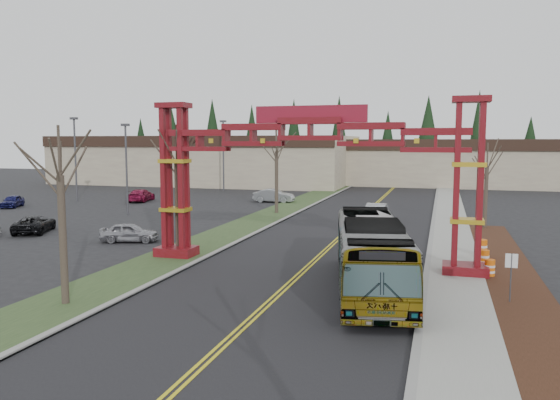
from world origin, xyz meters
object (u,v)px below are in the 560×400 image
at_px(gateway_arch, 310,155).
at_px(transit_bus, 370,254).
at_px(silver_sedan, 376,213).
at_px(light_pole_mid, 75,153).
at_px(parked_car_far_a, 274,196).
at_px(bare_tree_median_mid, 177,160).
at_px(barrel_mid, 484,259).
at_px(barrel_north, 482,249).
at_px(parked_car_mid_a, 141,195).
at_px(parked_car_near_c, 35,224).
at_px(barrel_south, 490,269).
at_px(bare_tree_right_far, 487,168).
at_px(street_sign, 511,268).
at_px(light_pole_far, 223,150).
at_px(light_pole_near, 126,162).
at_px(retail_building_west, 209,159).
at_px(parked_car_near_a, 129,232).
at_px(retail_building_east, 465,162).
at_px(bare_tree_median_far, 277,152).
at_px(parked_car_mid_b, 12,201).
at_px(bare_tree_median_near, 60,176).

xyz_separation_m(gateway_arch, transit_bus, (3.77, -4.00, -4.32)).
xyz_separation_m(silver_sedan, light_pole_mid, (-33.96, 6.28, 4.64)).
distance_m(parked_car_far_a, bare_tree_median_mid, 29.13).
height_order(light_pole_mid, barrel_mid, light_pole_mid).
relative_size(parked_car_far_a, barrel_north, 4.08).
relative_size(parked_car_mid_a, barrel_north, 4.31).
xyz_separation_m(parked_car_near_c, parked_car_mid_a, (-3.50, 20.77, 0.06)).
bearing_deg(parked_car_far_a, barrel_south, -146.65).
bearing_deg(bare_tree_median_mid, barrel_mid, 6.24).
bearing_deg(barrel_south, barrel_north, 90.99).
relative_size(parked_car_far_a, barrel_mid, 4.61).
height_order(bare_tree_right_far, street_sign, bare_tree_right_far).
bearing_deg(light_pole_far, light_pole_mid, -121.04).
distance_m(parked_car_near_c, light_pole_mid, 21.87).
relative_size(light_pole_near, street_sign, 3.89).
xyz_separation_m(transit_bus, street_sign, (5.83, -0.52, -0.13)).
bearing_deg(parked_car_far_a, bare_tree_median_mid, -175.56).
height_order(silver_sedan, barrel_south, silver_sedan).
relative_size(retail_building_west, bare_tree_right_far, 6.95).
relative_size(parked_car_near_a, barrel_mid, 3.92).
xyz_separation_m(silver_sedan, light_pole_near, (-22.39, -1.80, 4.04)).
relative_size(retail_building_west, silver_sedan, 9.84).
distance_m(silver_sedan, barrel_south, 18.77).
height_order(retail_building_east, bare_tree_median_far, bare_tree_median_far).
bearing_deg(light_pole_far, bare_tree_median_far, -56.18).
xyz_separation_m(bare_tree_right_far, light_pole_mid, (-42.43, 7.26, 0.73)).
height_order(silver_sedan, bare_tree_median_mid, bare_tree_median_mid).
bearing_deg(barrel_north, barrel_mid, -90.86).
xyz_separation_m(parked_car_near_c, barrel_mid, (31.10, -2.59, -0.14)).
bearing_deg(street_sign, light_pole_mid, 146.45).
relative_size(gateway_arch, parked_car_mid_b, 4.98).
height_order(silver_sedan, bare_tree_right_far, bare_tree_right_far).
distance_m(retail_building_west, transit_bus, 67.11).
height_order(gateway_arch, silver_sedan, gateway_arch).
height_order(retail_building_east, bare_tree_right_far, retail_building_east).
xyz_separation_m(bare_tree_median_near, street_sign, (17.60, 5.30, -3.78)).
xyz_separation_m(retail_building_east, parked_car_mid_a, (-35.57, -36.48, -2.82)).
height_order(parked_car_near_c, light_pole_far, light_pole_far).
bearing_deg(parked_car_near_c, parked_car_mid_a, -103.22).
xyz_separation_m(gateway_arch, light_pole_far, (-21.94, 40.79, -0.47)).
distance_m(transit_bus, bare_tree_median_near, 13.63).
relative_size(parked_car_near_a, light_pole_near, 0.46).
height_order(silver_sedan, light_pole_near, light_pole_near).
xyz_separation_m(silver_sedan, bare_tree_right_far, (8.47, -0.98, 3.91)).
distance_m(light_pole_far, street_sign, 55.35).
relative_size(parked_car_far_a, bare_tree_median_near, 0.61).
relative_size(barrel_mid, barrel_north, 0.88).
distance_m(parked_car_mid_a, barrel_north, 40.45).
bearing_deg(parked_car_mid_b, parked_car_mid_a, 18.67).
bearing_deg(bare_tree_median_near, parked_car_mid_a, 116.46).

